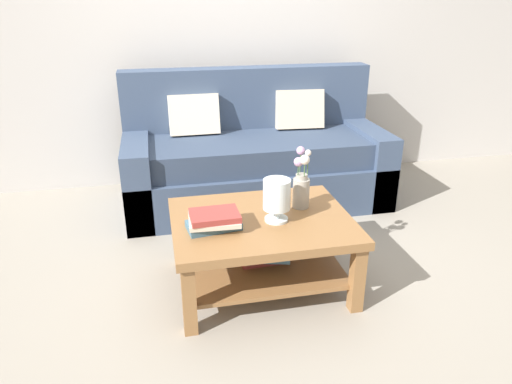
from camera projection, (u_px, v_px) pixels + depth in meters
ground_plane at (266, 260)px, 3.12m from camera, size 10.00×10.00×0.00m
back_wall at (223, 27)px, 4.09m from camera, size 6.40×0.12×2.70m
couch at (254, 158)px, 3.92m from camera, size 2.09×0.90×1.06m
coffee_table at (262, 238)px, 2.74m from camera, size 1.02×0.80×0.44m
book_stack_main at (214, 220)px, 2.55m from camera, size 0.30×0.23×0.10m
glass_hurricane_vase at (277, 196)px, 2.61m from camera, size 0.15×0.15×0.24m
flower_pitcher at (301, 185)px, 2.78m from camera, size 0.10×0.12×0.37m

